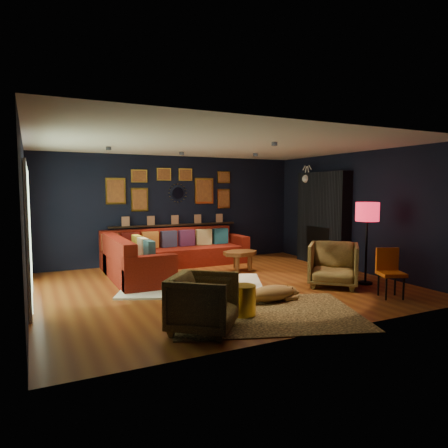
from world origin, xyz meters
name	(u,v)px	position (x,y,z in m)	size (l,w,h in m)	color
floor	(222,286)	(0.00, 0.00, 0.00)	(6.50, 6.50, 0.00)	brown
room_walls	(222,200)	(0.00, 0.00, 1.59)	(6.50, 6.50, 6.50)	black
sectional	(161,256)	(-0.61, 1.81, 0.32)	(3.41, 2.69, 0.86)	maroon
ledge	(175,225)	(0.00, 2.68, 0.92)	(3.20, 0.12, 0.04)	black
gallery_wall	(173,189)	(-0.01, 2.72, 1.81)	(3.15, 0.04, 1.02)	gold
sunburst_mirror	(178,193)	(0.10, 2.72, 1.70)	(0.47, 0.16, 0.47)	silver
fireplace	(323,222)	(3.09, 0.90, 1.02)	(0.31, 1.60, 2.20)	black
deer_head	(312,179)	(3.14, 1.40, 2.05)	(0.50, 0.28, 0.45)	white
sliding_door	(28,232)	(-3.22, 0.60, 1.10)	(0.06, 2.80, 2.20)	white
ceiling_spots	(205,151)	(0.00, 0.80, 2.56)	(3.30, 2.50, 0.06)	black
shag_rug	(194,285)	(-0.50, 0.19, 0.02)	(2.52, 1.83, 0.03)	white
leopard_rug	(266,313)	(-0.17, -1.80, 0.01)	(2.64, 1.89, 0.02)	#AF8349
coffee_table	(240,255)	(0.91, 0.99, 0.36)	(0.89, 0.71, 0.41)	brown
pouf	(137,269)	(-1.30, 1.23, 0.20)	(0.51, 0.51, 0.34)	maroon
armchair_left	(203,300)	(-1.25, -2.05, 0.40)	(0.78, 0.73, 0.80)	#BA9346
armchair_right	(333,262)	(1.84, -0.93, 0.44)	(0.86, 0.81, 0.89)	#BA9346
gold_stool	(244,301)	(-0.50, -1.74, 0.22)	(0.35, 0.35, 0.44)	gold
orange_chair	(389,269)	(2.17, -1.91, 0.48)	(0.50, 0.50, 0.81)	black
floor_lamp	(367,216)	(2.50, -1.07, 1.30)	(0.43, 0.43, 1.55)	black
dog	(272,290)	(0.24, -1.32, 0.19)	(1.10, 0.54, 0.35)	#B0703E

